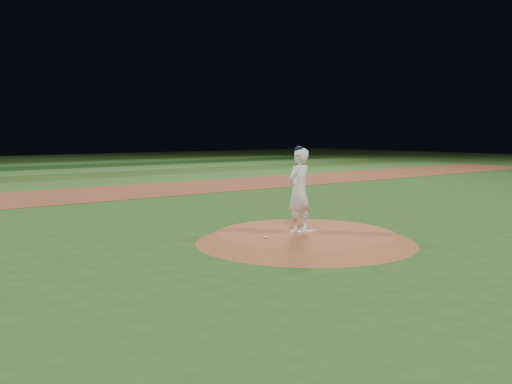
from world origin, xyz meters
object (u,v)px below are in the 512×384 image
object	(u,v)px
pitching_rubber	(304,231)
pitchers_mound	(306,237)
pitcher_on_mound	(299,190)
rosin_bag	(266,237)

from	to	relation	value
pitching_rubber	pitchers_mound	bearing A→B (deg)	-61.22
pitchers_mound	pitcher_on_mound	distance (m)	1.20
rosin_bag	pitchers_mound	bearing A→B (deg)	0.55
pitchers_mound	rosin_bag	xyz separation A→B (m)	(-1.29, -0.01, 0.15)
pitcher_on_mound	pitching_rubber	bearing A→B (deg)	-30.80
rosin_bag	pitcher_on_mound	bearing A→B (deg)	7.01
rosin_bag	pitcher_on_mound	size ratio (longest dim) A/B	0.05
pitchers_mound	pitcher_on_mound	world-z (taller)	pitcher_on_mound
pitching_rubber	rosin_bag	world-z (taller)	rosin_bag
pitcher_on_mound	rosin_bag	bearing A→B (deg)	-172.99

